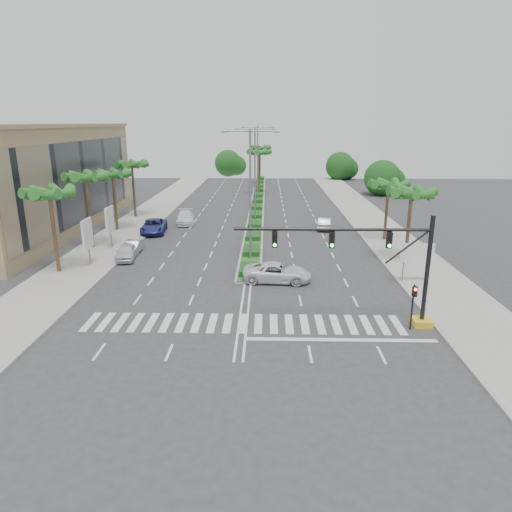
# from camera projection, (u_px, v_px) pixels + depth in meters

# --- Properties ---
(ground) EXTENTS (160.00, 160.00, 0.00)m
(ground) POSITION_uv_depth(u_px,v_px,m) (243.00, 323.00, 29.61)
(ground) COLOR #333335
(ground) RESTS_ON ground
(footpath_right) EXTENTS (6.00, 120.00, 0.15)m
(footpath_right) POSITION_uv_depth(u_px,v_px,m) (395.00, 245.00, 48.42)
(footpath_right) COLOR gray
(footpath_right) RESTS_ON ground
(footpath_left) EXTENTS (6.00, 120.00, 0.15)m
(footpath_left) POSITION_uv_depth(u_px,v_px,m) (112.00, 243.00, 49.12)
(footpath_left) COLOR gray
(footpath_left) RESTS_ON ground
(median) EXTENTS (2.20, 75.00, 0.20)m
(median) POSITION_uv_depth(u_px,v_px,m) (257.00, 203.00, 72.74)
(median) COLOR gray
(median) RESTS_ON ground
(median_grass) EXTENTS (1.80, 75.00, 0.04)m
(median_grass) POSITION_uv_depth(u_px,v_px,m) (257.00, 203.00, 72.71)
(median_grass) COLOR #275C1F
(median_grass) RESTS_ON median
(building) EXTENTS (12.00, 36.00, 12.00)m
(building) POSITION_uv_depth(u_px,v_px,m) (33.00, 180.00, 53.45)
(building) COLOR tan
(building) RESTS_ON ground
(signal_gantry) EXTENTS (12.60, 1.20, 7.20)m
(signal_gantry) POSITION_uv_depth(u_px,v_px,m) (391.00, 274.00, 28.42)
(signal_gantry) COLOR gold
(signal_gantry) RESTS_ON ground
(pedestrian_signal) EXTENTS (0.28, 0.36, 3.00)m
(pedestrian_signal) POSITION_uv_depth(u_px,v_px,m) (413.00, 300.00, 28.14)
(pedestrian_signal) COLOR black
(pedestrian_signal) RESTS_ON ground
(direction_sign) EXTENTS (2.70, 0.11, 3.40)m
(direction_sign) POSITION_uv_depth(u_px,v_px,m) (417.00, 254.00, 36.27)
(direction_sign) COLOR slate
(direction_sign) RESTS_ON ground
(billboard_near) EXTENTS (0.18, 2.10, 4.35)m
(billboard_near) POSITION_uv_depth(u_px,v_px,m) (87.00, 234.00, 40.62)
(billboard_near) COLOR slate
(billboard_near) RESTS_ON ground
(billboard_far) EXTENTS (0.18, 2.10, 4.35)m
(billboard_far) POSITION_uv_depth(u_px,v_px,m) (110.00, 220.00, 46.37)
(billboard_far) COLOR slate
(billboard_far) RESTS_ON ground
(palm_left_near) EXTENTS (4.57, 4.68, 7.55)m
(palm_left_near) POSITION_uv_depth(u_px,v_px,m) (50.00, 196.00, 37.70)
(palm_left_near) COLOR brown
(palm_left_near) RESTS_ON ground
(palm_left_mid) EXTENTS (4.57, 4.68, 7.95)m
(palm_left_mid) POSITION_uv_depth(u_px,v_px,m) (86.00, 180.00, 45.26)
(palm_left_mid) COLOR brown
(palm_left_mid) RESTS_ON ground
(palm_left_far) EXTENTS (4.57, 4.68, 7.35)m
(palm_left_far) POSITION_uv_depth(u_px,v_px,m) (113.00, 176.00, 53.10)
(palm_left_far) COLOR brown
(palm_left_far) RESTS_ON ground
(palm_left_end) EXTENTS (4.57, 4.68, 7.75)m
(palm_left_end) POSITION_uv_depth(u_px,v_px,m) (132.00, 167.00, 60.66)
(palm_left_end) COLOR brown
(palm_left_end) RESTS_ON ground
(palm_right_near) EXTENTS (4.57, 4.68, 7.05)m
(palm_right_near) POSITION_uv_depth(u_px,v_px,m) (411.00, 196.00, 40.96)
(palm_right_near) COLOR brown
(palm_right_near) RESTS_ON ground
(palm_right_far) EXTENTS (4.57, 4.68, 6.75)m
(palm_right_far) POSITION_uv_depth(u_px,v_px,m) (388.00, 187.00, 48.71)
(palm_right_far) COLOR brown
(palm_right_far) RESTS_ON ground
(palm_median_a) EXTENTS (4.57, 4.68, 8.05)m
(palm_median_a) POSITION_uv_depth(u_px,v_px,m) (259.00, 154.00, 80.34)
(palm_median_a) COLOR brown
(palm_median_a) RESTS_ON ground
(palm_median_b) EXTENTS (4.57, 4.68, 8.05)m
(palm_median_b) POSITION_uv_depth(u_px,v_px,m) (260.00, 149.00, 94.73)
(palm_median_b) COLOR brown
(palm_median_b) RESTS_ON ground
(streetlight_near) EXTENTS (5.10, 0.25, 12.00)m
(streetlight_near) POSITION_uv_depth(u_px,v_px,m) (250.00, 189.00, 41.12)
(streetlight_near) COLOR slate
(streetlight_near) RESTS_ON ground
(streetlight_mid) EXTENTS (5.10, 0.25, 12.00)m
(streetlight_mid) POSITION_uv_depth(u_px,v_px,m) (255.00, 171.00, 56.47)
(streetlight_mid) COLOR slate
(streetlight_mid) RESTS_ON ground
(streetlight_far) EXTENTS (5.10, 0.25, 12.00)m
(streetlight_far) POSITION_uv_depth(u_px,v_px,m) (258.00, 160.00, 71.81)
(streetlight_far) COLOR slate
(streetlight_far) RESTS_ON ground
(car_parked_a) EXTENTS (2.22, 4.45, 1.46)m
(car_parked_a) POSITION_uv_depth(u_px,v_px,m) (127.00, 252.00, 43.29)
(car_parked_a) COLOR silver
(car_parked_a) RESTS_ON ground
(car_parked_b) EXTENTS (1.38, 3.93, 1.29)m
(car_parked_b) POSITION_uv_depth(u_px,v_px,m) (133.00, 247.00, 45.18)
(car_parked_b) COLOR #ADADB2
(car_parked_b) RESTS_ON ground
(car_parked_c) EXTENTS (3.25, 6.01, 1.60)m
(car_parked_c) POSITION_uv_depth(u_px,v_px,m) (154.00, 226.00, 53.66)
(car_parked_c) COLOR navy
(car_parked_c) RESTS_ON ground
(car_parked_d) EXTENTS (2.89, 5.60, 1.55)m
(car_parked_d) POSITION_uv_depth(u_px,v_px,m) (185.00, 218.00, 58.65)
(car_parked_d) COLOR white
(car_parked_d) RESTS_ON ground
(car_crossing) EXTENTS (5.74, 2.98, 1.54)m
(car_crossing) POSITION_uv_depth(u_px,v_px,m) (277.00, 272.00, 37.23)
(car_crossing) COLOR white
(car_crossing) RESTS_ON ground
(car_right) EXTENTS (2.06, 4.57, 1.46)m
(car_right) POSITION_uv_depth(u_px,v_px,m) (324.00, 223.00, 55.60)
(car_right) COLOR #AFAFB4
(car_right) RESTS_ON ground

